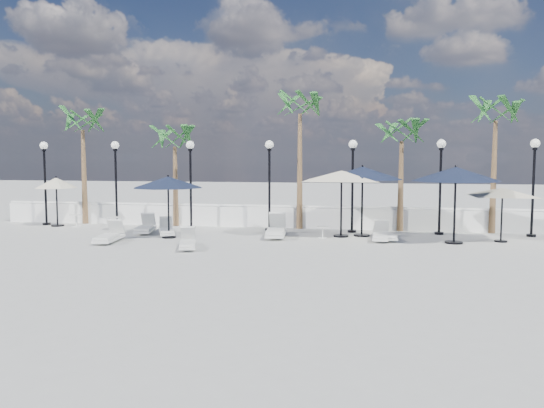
% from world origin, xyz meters
% --- Properties ---
extents(ground, '(100.00, 100.00, 0.00)m').
position_xyz_m(ground, '(0.00, 0.00, 0.00)').
color(ground, '#A2A19D').
rests_on(ground, ground).
extents(balustrade, '(26.00, 0.30, 1.01)m').
position_xyz_m(balustrade, '(0.00, 7.50, 0.47)').
color(balustrade, white).
rests_on(balustrade, ground).
extents(lamppost_0, '(0.36, 0.36, 3.84)m').
position_xyz_m(lamppost_0, '(-10.50, 6.50, 2.49)').
color(lamppost_0, black).
rests_on(lamppost_0, ground).
extents(lamppost_1, '(0.36, 0.36, 3.84)m').
position_xyz_m(lamppost_1, '(-7.00, 6.50, 2.49)').
color(lamppost_1, black).
rests_on(lamppost_1, ground).
extents(lamppost_2, '(0.36, 0.36, 3.84)m').
position_xyz_m(lamppost_2, '(-3.50, 6.50, 2.49)').
color(lamppost_2, black).
rests_on(lamppost_2, ground).
extents(lamppost_3, '(0.36, 0.36, 3.84)m').
position_xyz_m(lamppost_3, '(0.00, 6.50, 2.49)').
color(lamppost_3, black).
rests_on(lamppost_3, ground).
extents(lamppost_4, '(0.36, 0.36, 3.84)m').
position_xyz_m(lamppost_4, '(3.50, 6.50, 2.49)').
color(lamppost_4, black).
rests_on(lamppost_4, ground).
extents(lamppost_5, '(0.36, 0.36, 3.84)m').
position_xyz_m(lamppost_5, '(7.00, 6.50, 2.49)').
color(lamppost_5, black).
rests_on(lamppost_5, ground).
extents(lamppost_6, '(0.36, 0.36, 3.84)m').
position_xyz_m(lamppost_6, '(10.50, 6.50, 2.49)').
color(lamppost_6, black).
rests_on(lamppost_6, ground).
extents(palm_0, '(2.60, 2.60, 5.50)m').
position_xyz_m(palm_0, '(-9.00, 7.30, 4.53)').
color(palm_0, brown).
rests_on(palm_0, ground).
extents(palm_1, '(2.60, 2.60, 4.70)m').
position_xyz_m(palm_1, '(-4.50, 7.30, 3.75)').
color(palm_1, brown).
rests_on(palm_1, ground).
extents(palm_2, '(2.60, 2.60, 6.10)m').
position_xyz_m(palm_2, '(1.20, 7.30, 5.12)').
color(palm_2, brown).
rests_on(palm_2, ground).
extents(palm_3, '(2.60, 2.60, 4.90)m').
position_xyz_m(palm_3, '(5.50, 7.30, 3.95)').
color(palm_3, brown).
rests_on(palm_3, ground).
extents(palm_4, '(2.60, 2.60, 5.70)m').
position_xyz_m(palm_4, '(9.20, 7.30, 4.73)').
color(palm_4, brown).
rests_on(palm_4, ground).
extents(lounger_0, '(1.00, 1.93, 0.69)m').
position_xyz_m(lounger_0, '(-4.89, 4.78, 0.23)').
color(lounger_0, beige).
rests_on(lounger_0, ground).
extents(lounger_1, '(1.18, 1.76, 0.63)m').
position_xyz_m(lounger_1, '(-3.80, 4.34, 0.21)').
color(lounger_1, beige).
rests_on(lounger_1, ground).
extents(lounger_2, '(0.82, 1.92, 0.70)m').
position_xyz_m(lounger_2, '(-5.21, 2.27, 0.23)').
color(lounger_2, beige).
rests_on(lounger_2, ground).
extents(lounger_3, '(0.92, 2.22, 0.81)m').
position_xyz_m(lounger_3, '(0.62, 4.57, 0.27)').
color(lounger_3, beige).
rests_on(lounger_3, ground).
extents(lounger_4, '(1.01, 1.74, 0.62)m').
position_xyz_m(lounger_4, '(-1.93, 1.48, 0.21)').
color(lounger_4, beige).
rests_on(lounger_4, ground).
extents(lounger_5, '(0.91, 1.74, 0.62)m').
position_xyz_m(lounger_5, '(4.78, 4.67, 0.21)').
color(lounger_5, beige).
rests_on(lounger_5, ground).
extents(lounger_6, '(0.67, 1.77, 0.65)m').
position_xyz_m(lounger_6, '(4.63, 4.49, 0.22)').
color(lounger_6, beige).
rests_on(lounger_6, ground).
extents(side_table_0, '(0.56, 0.56, 0.54)m').
position_xyz_m(side_table_0, '(-8.83, 6.20, 0.33)').
color(side_table_0, beige).
rests_on(side_table_0, ground).
extents(side_table_1, '(0.58, 0.58, 0.57)m').
position_xyz_m(side_table_1, '(-6.54, 5.36, 0.34)').
color(side_table_1, beige).
rests_on(side_table_1, ground).
extents(side_table_2, '(0.46, 0.46, 0.45)m').
position_xyz_m(side_table_2, '(2.43, 4.74, 0.27)').
color(side_table_2, beige).
rests_on(side_table_2, ground).
extents(parasol_navy_left, '(2.77, 2.77, 2.44)m').
position_xyz_m(parasol_navy_left, '(-3.46, 3.72, 2.15)').
color(parasol_navy_left, black).
rests_on(parasol_navy_left, ground).
extents(parasol_navy_mid, '(3.15, 3.15, 2.83)m').
position_xyz_m(parasol_navy_mid, '(3.91, 5.50, 2.48)').
color(parasol_navy_mid, black).
rests_on(parasol_navy_mid, ground).
extents(parasol_navy_right, '(3.18, 3.18, 2.85)m').
position_xyz_m(parasol_navy_right, '(7.23, 4.26, 2.50)').
color(parasol_navy_right, black).
rests_on(parasol_navy_right, ground).
extents(parasol_cream_sq_a, '(5.70, 5.70, 2.80)m').
position_xyz_m(parasol_cream_sq_a, '(3.11, 5.18, 2.59)').
color(parasol_cream_sq_a, black).
rests_on(parasol_cream_sq_a, ground).
extents(parasol_cream_sq_b, '(4.31, 4.31, 2.16)m').
position_xyz_m(parasol_cream_sq_b, '(9.00, 4.93, 1.99)').
color(parasol_cream_sq_b, black).
rests_on(parasol_cream_sq_b, ground).
extents(parasol_cream_small, '(1.85, 1.85, 2.27)m').
position_xyz_m(parasol_cream_small, '(-9.76, 6.20, 1.94)').
color(parasol_cream_small, black).
rests_on(parasol_cream_small, ground).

